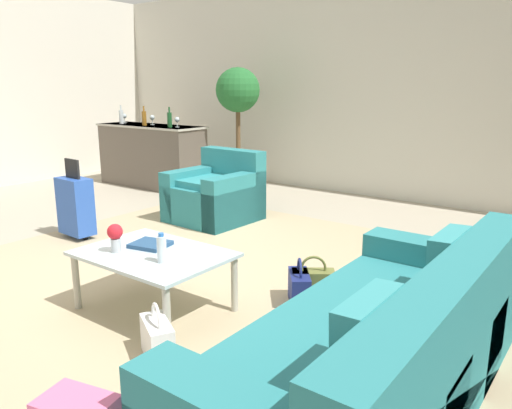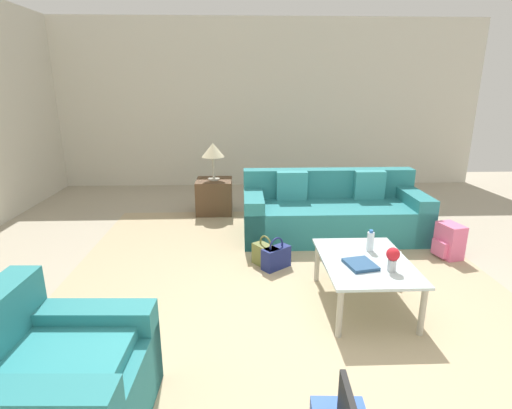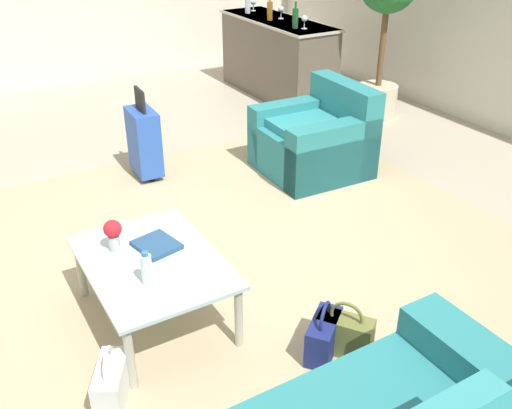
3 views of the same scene
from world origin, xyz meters
The scene contains 15 objects.
ground_plane centered at (0.00, 0.00, 0.00)m, with size 12.00×12.00×0.00m, color #A89E89.
wall_right centered at (5.06, 0.00, 1.55)m, with size 0.12×8.00×3.10m, color beige.
area_rug centered at (0.60, 0.20, 0.00)m, with size 5.20×4.40×0.01m, color tan.
couch centered at (2.19, -0.60, 0.29)m, with size 0.96×2.30×0.83m.
armchair centered at (-0.90, 1.67, 0.29)m, with size 0.93×0.94×0.83m.
coffee_table centered at (0.40, -0.50, 0.39)m, with size 1.04×0.75×0.44m.
water_bottle centered at (0.60, -0.60, 0.54)m, with size 0.06×0.06×0.20m.
coffee_table_book centered at (0.28, -0.42, 0.46)m, with size 0.26×0.23×0.03m, color navy.
flower_vase centered at (0.18, -0.65, 0.56)m, with size 0.11×0.11×0.21m.
side_table centered at (3.20, 1.00, 0.26)m, with size 0.54×0.54×0.52m, color #513823.
table_lamp centered at (3.20, 1.00, 0.96)m, with size 0.34×0.34×0.56m.
handbag_navy centered at (1.18, 0.21, 0.13)m, with size 0.31×0.34×0.36m.
handbag_white centered at (0.92, -0.95, 0.13)m, with size 0.35×0.28×0.36m.
handbag_olive centered at (1.23, 0.33, 0.13)m, with size 0.34×0.30×0.36m.
backpack_pink centered at (1.40, -1.79, 0.19)m, with size 0.34×0.30×0.40m.
Camera 2 is at (-2.77, 0.58, 1.91)m, focal length 28.00 mm.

